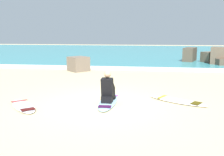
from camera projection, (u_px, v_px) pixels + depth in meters
ground_plane at (103, 104)px, 7.52m from camera, size 80.00×80.00×0.00m
sea at (136, 52)px, 28.20m from camera, size 80.00×28.00×0.10m
breaking_foam at (126, 68)px, 14.84m from camera, size 80.00×0.90×0.11m
surfboard_main at (108, 101)px, 7.73m from camera, size 0.54×2.16×0.08m
surfer_seated at (108, 90)px, 7.52m from camera, size 0.39×0.72×0.95m
surfboard_spare_near at (23, 106)px, 7.25m from camera, size 1.50×1.64×0.08m
surfboard_spare_far at (177, 101)px, 7.79m from camera, size 1.88×1.48×0.08m
rock_outcrop_distant at (211, 57)px, 17.42m from camera, size 3.69×3.50×1.21m
shoreline_rock at (78, 64)px, 14.07m from camera, size 1.35×1.35×0.81m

